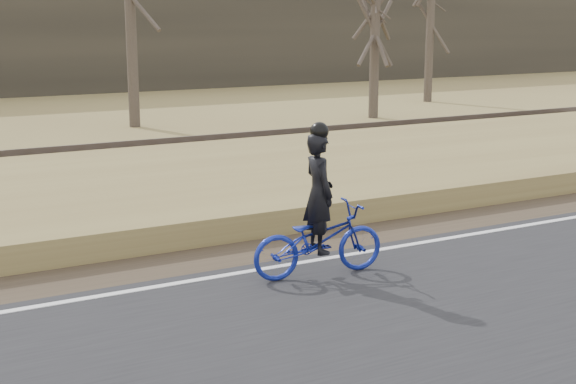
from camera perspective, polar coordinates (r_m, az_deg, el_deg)
name	(u,v)px	position (r m, az deg, el deg)	size (l,w,h in m)	color
ground	(159,296)	(11.01, -9.15, -7.31)	(120.00, 120.00, 0.00)	olive
road	(237,363)	(8.85, -3.62, -12.07)	(120.00, 6.00, 0.06)	black
edge_line	(154,287)	(11.17, -9.50, -6.68)	(120.00, 0.12, 0.01)	silver
shoulder	(132,270)	(12.09, -11.06, -5.47)	(120.00, 1.60, 0.04)	#473A2B
embankment	(80,213)	(14.83, -14.61, -1.49)	(120.00, 5.00, 0.44)	olive
ballast	(36,176)	(18.46, -17.49, 1.08)	(120.00, 3.00, 0.45)	slate
railroad	(35,163)	(18.40, -17.55, 2.00)	(120.00, 2.40, 0.29)	black
cyclist	(319,228)	(11.34, 2.19, -2.59)	(2.03, 0.89, 2.20)	navy
bare_tree_right	(375,28)	(29.36, 6.21, 11.50)	(0.36, 0.36, 6.42)	#4F4439
bare_tree_far_right	(430,20)	(35.25, 10.10, 11.96)	(0.36, 0.36, 6.93)	#4F4439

